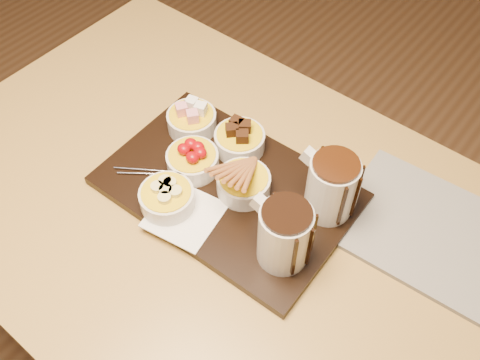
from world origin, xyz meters
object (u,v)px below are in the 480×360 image
Objects in this scene: bowl_strawberries at (193,161)px; dining_table at (219,232)px; pitcher_dark_chocolate at (284,235)px; serving_board at (228,189)px; pitcher_milk_chocolate at (331,188)px; newspaper at (426,230)px.

dining_table is at bearing -17.79° from bowl_strawberries.
dining_table is 0.24m from pitcher_dark_chocolate.
pitcher_milk_chocolate is (0.17, 0.08, 0.07)m from serving_board.
pitcher_dark_chocolate is 1.00× the size of pitcher_milk_chocolate.
bowl_strawberries is 0.83× the size of pitcher_dark_chocolate.
serving_board is 0.20m from pitcher_milk_chocolate.
pitcher_milk_chocolate reaches higher than dining_table.
pitcher_milk_chocolate is at bearing 18.17° from bowl_strawberries.
pitcher_dark_chocolate is (0.25, -0.05, 0.04)m from bowl_strawberries.
pitcher_dark_chocolate is (0.17, -0.02, 0.18)m from dining_table.
bowl_strawberries reaches higher than dining_table.
pitcher_milk_chocolate is 0.20m from newspaper.
newspaper is (0.17, 0.21, -0.07)m from pitcher_dark_chocolate.
pitcher_milk_chocolate reaches higher than serving_board.
pitcher_dark_chocolate is at bearing -94.40° from pitcher_milk_chocolate.
newspaper is (0.16, 0.08, -0.07)m from pitcher_milk_chocolate.
pitcher_dark_chocolate reaches higher than bowl_strawberries.
bowl_strawberries is at bearing -176.42° from serving_board.
pitcher_milk_chocolate is 0.39× the size of newspaper.
serving_board is 3.82× the size of pitcher_milk_chocolate.
serving_board is at bearing 160.02° from pitcher_dark_chocolate.
serving_board is at bearing 92.88° from dining_table.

